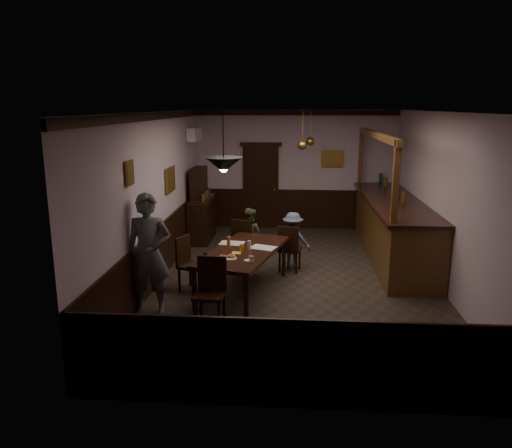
# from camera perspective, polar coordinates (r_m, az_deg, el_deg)

# --- Properties ---
(room) EXTENTS (5.01, 8.01, 3.01)m
(room) POSITION_cam_1_polar(r_m,az_deg,el_deg) (8.82, 4.75, 2.87)
(room) COLOR #2D2621
(room) RESTS_ON ground
(dining_table) EXTENTS (1.52, 2.38, 0.75)m
(dining_table) POSITION_cam_1_polar(r_m,az_deg,el_deg) (8.38, -1.47, -3.39)
(dining_table) COLOR black
(dining_table) RESTS_ON ground
(chair_far_left) EXTENTS (0.53, 0.53, 0.97)m
(chair_far_left) POSITION_cam_1_polar(r_m,az_deg,el_deg) (9.71, -1.38, -1.94)
(chair_far_left) COLOR black
(chair_far_left) RESTS_ON ground
(chair_far_right) EXTENTS (0.47, 0.47, 0.91)m
(chair_far_right) POSITION_cam_1_polar(r_m,az_deg,el_deg) (9.46, 3.81, -2.60)
(chair_far_right) COLOR black
(chair_far_right) RESTS_ON ground
(chair_near) EXTENTS (0.46, 0.46, 0.99)m
(chair_near) POSITION_cam_1_polar(r_m,az_deg,el_deg) (7.27, -5.21, -7.30)
(chair_near) COLOR black
(chair_near) RESTS_ON ground
(chair_side) EXTENTS (0.53, 0.53, 0.94)m
(chair_side) POSITION_cam_1_polar(r_m,az_deg,el_deg) (8.62, -7.71, -4.21)
(chair_side) COLOR black
(chair_side) RESTS_ON ground
(person_standing) EXTENTS (0.72, 0.50, 1.86)m
(person_standing) POSITION_cam_1_polar(r_m,az_deg,el_deg) (7.67, -12.16, -3.40)
(person_standing) COLOR #565962
(person_standing) RESTS_ON ground
(person_seated_left) EXTENTS (0.69, 0.64, 1.13)m
(person_seated_left) POSITION_cam_1_polar(r_m,az_deg,el_deg) (9.96, -0.80, -1.35)
(person_seated_left) COLOR #4B5130
(person_seated_left) RESTS_ON ground
(person_seated_right) EXTENTS (0.78, 0.55, 1.11)m
(person_seated_right) POSITION_cam_1_polar(r_m,az_deg,el_deg) (9.71, 4.21, -1.87)
(person_seated_right) COLOR #4E5670
(person_seated_right) RESTS_ON ground
(newspaper_left) EXTENTS (0.45, 0.35, 0.01)m
(newspaper_left) POSITION_cam_1_polar(r_m,az_deg,el_deg) (8.75, -2.77, -2.20)
(newspaper_left) COLOR silver
(newspaper_left) RESTS_ON dining_table
(newspaper_right) EXTENTS (0.50, 0.43, 0.01)m
(newspaper_right) POSITION_cam_1_polar(r_m,az_deg,el_deg) (8.47, 0.82, -2.71)
(newspaper_right) COLOR silver
(newspaper_right) RESTS_ON dining_table
(napkin) EXTENTS (0.18, 0.18, 0.00)m
(napkin) POSITION_cam_1_polar(r_m,az_deg,el_deg) (8.19, -2.25, -3.31)
(napkin) COLOR #E5AE54
(napkin) RESTS_ON dining_table
(saucer) EXTENTS (0.15, 0.15, 0.01)m
(saucer) POSITION_cam_1_polar(r_m,az_deg,el_deg) (7.77, -0.83, -4.19)
(saucer) COLOR white
(saucer) RESTS_ON dining_table
(coffee_cup) EXTENTS (0.10, 0.10, 0.07)m
(coffee_cup) POSITION_cam_1_polar(r_m,az_deg,el_deg) (7.74, -0.54, -3.94)
(coffee_cup) COLOR white
(coffee_cup) RESTS_ON saucer
(pastry_plate) EXTENTS (0.22, 0.22, 0.01)m
(pastry_plate) POSITION_cam_1_polar(r_m,az_deg,el_deg) (7.88, -3.00, -3.94)
(pastry_plate) COLOR white
(pastry_plate) RESTS_ON dining_table
(pastry_ring_a) EXTENTS (0.13, 0.13, 0.04)m
(pastry_ring_a) POSITION_cam_1_polar(r_m,az_deg,el_deg) (7.88, -3.79, -3.75)
(pastry_ring_a) COLOR #C68C47
(pastry_ring_a) RESTS_ON pastry_plate
(pastry_ring_b) EXTENTS (0.13, 0.13, 0.04)m
(pastry_ring_b) POSITION_cam_1_polar(r_m,az_deg,el_deg) (7.90, -2.82, -3.68)
(pastry_ring_b) COLOR #C68C47
(pastry_ring_b) RESTS_ON pastry_plate
(soda_can) EXTENTS (0.07, 0.07, 0.12)m
(soda_can) POSITION_cam_1_polar(r_m,az_deg,el_deg) (8.24, -1.66, -2.77)
(soda_can) COLOR #EFAE14
(soda_can) RESTS_ON dining_table
(beer_glass) EXTENTS (0.06, 0.06, 0.20)m
(beer_glass) POSITION_cam_1_polar(r_m,az_deg,el_deg) (8.44, -3.14, -2.11)
(beer_glass) COLOR #BF721E
(beer_glass) RESTS_ON dining_table
(water_glass) EXTENTS (0.06, 0.06, 0.15)m
(water_glass) POSITION_cam_1_polar(r_m,az_deg,el_deg) (8.36, -0.79, -2.43)
(water_glass) COLOR silver
(water_glass) RESTS_ON dining_table
(pepper_mill) EXTENTS (0.04, 0.04, 0.14)m
(pepper_mill) POSITION_cam_1_polar(r_m,az_deg,el_deg) (7.79, -5.84, -3.73)
(pepper_mill) COLOR black
(pepper_mill) RESTS_ON dining_table
(sideboard) EXTENTS (0.46, 1.30, 1.71)m
(sideboard) POSITION_cam_1_polar(r_m,az_deg,el_deg) (11.73, -6.28, 1.44)
(sideboard) COLOR black
(sideboard) RESTS_ON ground
(bar_counter) EXTENTS (1.07, 4.61, 2.58)m
(bar_counter) POSITION_cam_1_polar(r_m,az_deg,el_deg) (10.68, 15.36, -0.36)
(bar_counter) COLOR #523015
(bar_counter) RESTS_ON ground
(door_back) EXTENTS (0.90, 0.06, 2.10)m
(door_back) POSITION_cam_1_polar(r_m,az_deg,el_deg) (12.81, 0.55, 4.19)
(door_back) COLOR black
(door_back) RESTS_ON ground
(ac_unit) EXTENTS (0.20, 0.85, 0.30)m
(ac_unit) POSITION_cam_1_polar(r_m,az_deg,el_deg) (11.81, -7.07, 10.14)
(ac_unit) COLOR white
(ac_unit) RESTS_ON ground
(picture_left_small) EXTENTS (0.04, 0.28, 0.36)m
(picture_left_small) POSITION_cam_1_polar(r_m,az_deg,el_deg) (7.52, -14.25, 5.70)
(picture_left_small) COLOR olive
(picture_left_small) RESTS_ON ground
(picture_left_large) EXTENTS (0.04, 0.62, 0.48)m
(picture_left_large) POSITION_cam_1_polar(r_m,az_deg,el_deg) (9.86, -9.76, 5.03)
(picture_left_large) COLOR olive
(picture_left_large) RESTS_ON ground
(picture_back) EXTENTS (0.55, 0.04, 0.42)m
(picture_back) POSITION_cam_1_polar(r_m,az_deg,el_deg) (12.74, 8.73, 7.39)
(picture_back) COLOR olive
(picture_back) RESTS_ON ground
(pendant_iron) EXTENTS (0.56, 0.56, 0.85)m
(pendant_iron) POSITION_cam_1_polar(r_m,az_deg,el_deg) (7.32, -3.73, 6.76)
(pendant_iron) COLOR black
(pendant_iron) RESTS_ON ground
(pendant_brass_mid) EXTENTS (0.20, 0.20, 0.81)m
(pendant_brass_mid) POSITION_cam_1_polar(r_m,az_deg,el_deg) (10.57, 5.31, 8.98)
(pendant_brass_mid) COLOR #BF8C3F
(pendant_brass_mid) RESTS_ON ground
(pendant_brass_far) EXTENTS (0.20, 0.20, 0.81)m
(pendant_brass_far) POSITION_cam_1_polar(r_m,az_deg,el_deg) (11.66, 6.22, 9.37)
(pendant_brass_far) COLOR #BF8C3F
(pendant_brass_far) RESTS_ON ground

